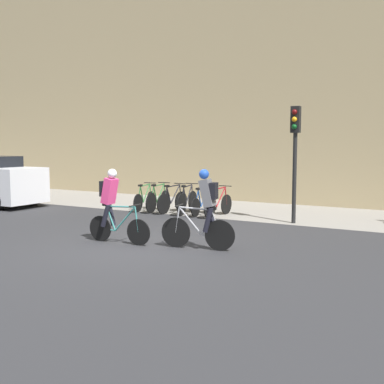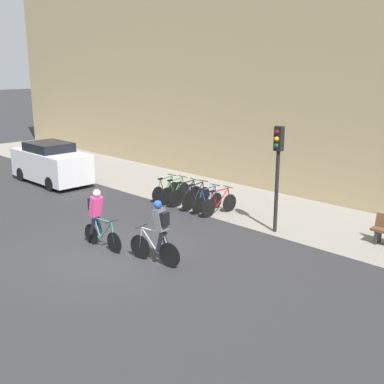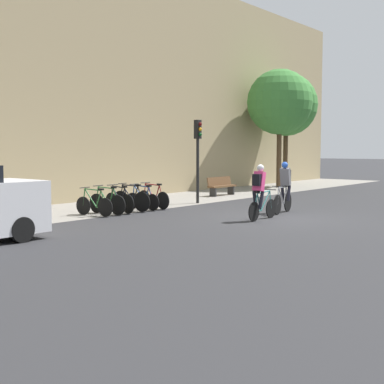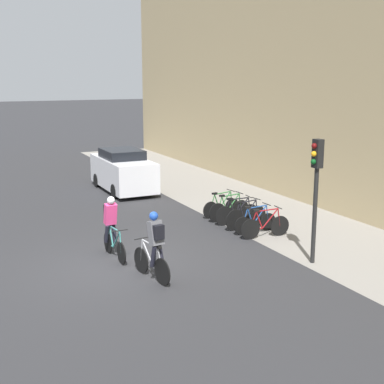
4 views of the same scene
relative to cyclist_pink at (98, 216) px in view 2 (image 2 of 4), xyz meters
name	(u,v)px [view 2 (image 2 of 4)]	position (x,y,z in m)	size (l,w,h in m)	color
ground	(113,254)	(0.79, -0.07, -0.95)	(200.00, 200.00, 0.00)	#2B2B2D
kerb_strip	(259,207)	(0.79, 6.68, -0.94)	(44.00, 4.50, 0.01)	gray
building_facade	(304,61)	(0.79, 9.23, 4.43)	(44.00, 0.60, 10.74)	tan
cyclist_pink	(98,216)	(0.00, 0.00, 0.00)	(1.70, 0.46, 1.75)	black
cyclist_grey	(159,231)	(2.26, 0.40, 0.00)	(1.70, 0.53, 1.78)	black
parked_bike_0	(166,190)	(-2.50, 4.90, -0.56)	(0.46, 1.58, 0.94)	black
parked_bike_1	(175,192)	(-1.93, 4.90, -0.54)	(0.46, 1.67, 0.97)	black
parked_bike_2	(186,195)	(-1.36, 4.90, -0.55)	(0.46, 1.63, 0.97)	black
parked_bike_3	(196,197)	(-0.78, 4.90, -0.53)	(0.46, 1.67, 0.99)	black
parked_bike_4	(207,201)	(-0.21, 4.90, -0.57)	(0.46, 1.60, 0.94)	black
parked_bike_5	(219,204)	(0.37, 4.90, -0.55)	(0.46, 1.71, 0.96)	black
traffic_light_pole	(278,160)	(2.89, 4.77, 1.42)	(0.26, 0.30, 3.40)	black
parked_car	(51,163)	(-8.31, 3.12, -0.05)	(4.30, 1.84, 1.85)	silver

